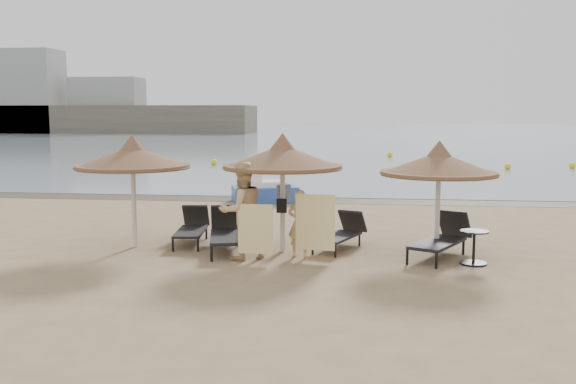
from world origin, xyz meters
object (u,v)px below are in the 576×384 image
Objects in this scene: person_left at (242,203)px; lounger_near_right at (342,232)px; palapa_right at (439,164)px; palapa_left at (133,158)px; side_table at (474,248)px; palapa_center at (283,157)px; pedal_boat at (264,191)px; person_right at (300,218)px; lounger_far_right at (443,238)px; lounger_near_left at (226,231)px; lounger_far_left at (192,227)px.

lounger_near_right is at bearing 178.81° from person_left.
palapa_right is 1.06× the size of person_left.
palapa_left is 3.76× the size of side_table.
lounger_near_right is (1.30, 0.55, -1.74)m from palapa_center.
palapa_left is 1.06× the size of pedal_boat.
person_left is 1.40× the size of person_right.
lounger_near_right is 2.71× the size of side_table.
palapa_center is 3.38m from palapa_right.
pedal_boat is (-5.17, 7.85, -0.04)m from lounger_far_right.
pedal_boat is at bearing 80.11° from lounger_near_left.
palapa_center is at bearing -0.92° from palapa_left.
lounger_far_left is 3.58m from lounger_near_right.
lounger_far_left is 2.77× the size of side_table.
lounger_far_right is 0.87× the size of pedal_boat.
person_left is (-2.06, -1.38, 0.83)m from lounger_near_right.
person_right is 0.69× the size of pedal_boat.
lounger_near_right reaches higher than side_table.
lounger_near_right is (2.59, 0.53, -0.06)m from lounger_near_left.
lounger_far_right is at bearing 5.32° from lounger_near_right.
palapa_left reaches higher than lounger_near_left.
person_left is (2.69, -0.89, -0.87)m from palapa_left.
lounger_far_left is (-2.27, 0.71, -1.73)m from palapa_center.
person_left reaches higher than lounger_far_left.
palapa_center is 3.83× the size of side_table.
palapa_left is 6.82m from palapa_right.
lounger_near_left is (-1.28, 0.02, -1.68)m from palapa_center.
palapa_right is at bearing -156.26° from person_right.
lounger_far_left is at bearing 132.25° from lounger_near_left.
lounger_near_left is 1.27m from person_left.
lounger_near_left reaches higher than lounger_near_right.
person_left is at bearing -132.16° from palapa_center.
palapa_center is 1.20× the size of lounger_near_left.
palapa_right is 2.69m from lounger_near_right.
person_right is at bearing -143.67° from lounger_far_right.
lounger_far_left is (1.18, 0.65, -1.69)m from palapa_left.
side_table is 3.64m from person_right.
lounger_near_right is 1.48m from person_right.
palapa_right is 1.18× the size of lounger_far_right.
lounger_far_left is at bearing 28.94° from palapa_left.
side_table is at bearing -10.13° from palapa_center.
palapa_left is at bearing 174.07° from side_table.
palapa_left reaches higher than lounger_near_right.
lounger_far_right is at bearing 154.96° from person_left.
lounger_far_right is 0.90× the size of person_left.
lounger_far_left is at bearing 162.69° from palapa_center.
person_left reaches higher than lounger_near_left.
person_left is (-0.76, -0.84, -0.91)m from palapa_center.
palapa_center reaches higher than lounger_near_right.
person_right reaches higher than lounger_far_left.
lounger_near_left is 1.03× the size of lounger_far_right.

